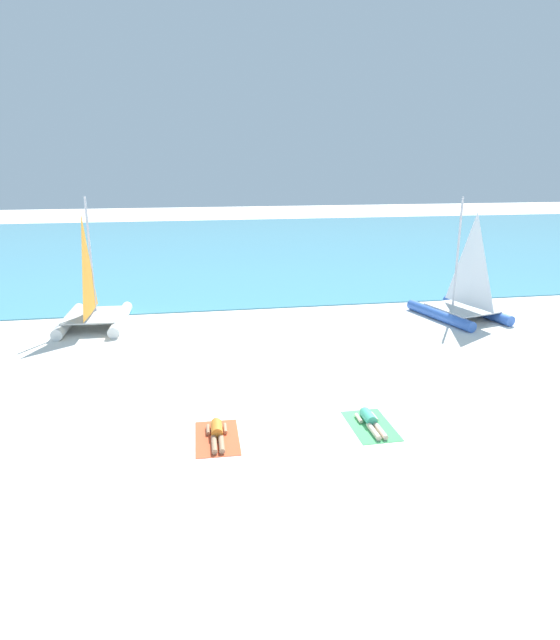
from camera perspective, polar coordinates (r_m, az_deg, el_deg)
The scene contains 8 objects.
ground_plane at distance 25.04m, azimuth -2.04°, elevation 0.63°, with size 120.00×120.00×0.00m, color white.
ocean_water at distance 45.36m, azimuth -5.77°, elevation 7.75°, with size 120.00×40.00×0.05m, color #4C9EB7.
sailboat_white at distance 24.34m, azimuth -19.03°, elevation 1.22°, with size 2.81×4.24×5.40m.
sailboat_blue at distance 25.48m, azimuth 18.51°, elevation 1.90°, with size 3.51×4.58×5.31m.
towel_left at distance 14.27m, azimuth -6.61°, elevation -12.19°, with size 1.10×1.90×0.01m, color #EA5933.
sunbather_left at distance 14.27m, azimuth -6.63°, elevation -11.63°, with size 0.55×1.56×0.30m.
towel_right at distance 14.97m, azimuth 9.51°, elevation -10.89°, with size 1.10×1.90×0.01m, color #4CB266.
sunbather_right at distance 14.97m, azimuth 9.44°, elevation -10.35°, with size 0.55×1.56×0.30m.
Camera 1 is at (-3.31, -13.86, 6.82)m, focal length 30.49 mm.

